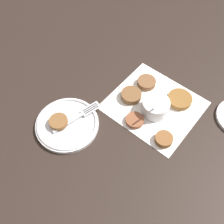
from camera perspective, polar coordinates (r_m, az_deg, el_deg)
The scene contains 11 objects.
ground_plane at distance 0.93m, azimuth 9.92°, elevation 0.89°, with size 4.00×4.00×0.00m, color black.
napkin at distance 0.93m, azimuth 9.17°, elevation 1.53°, with size 0.31×0.29×0.00m.
sauce_bowl at distance 0.90m, azimuth 9.53°, elevation 1.03°, with size 0.10×0.10×0.09m.
fritter_0 at distance 0.98m, azimuth 7.52°, elevation 6.41°, with size 0.07×0.07×0.02m.
fritter_1 at distance 0.93m, azimuth 4.21°, elevation 3.67°, with size 0.07×0.07×0.02m.
fritter_2 at distance 0.95m, azimuth 14.50°, elevation 2.68°, with size 0.09×0.09×0.02m.
fritter_3 at distance 0.88m, azimuth 4.96°, elevation -1.78°, with size 0.06×0.06×0.01m.
fritter_4 at distance 0.86m, azimuth 11.22°, elevation -5.82°, with size 0.06×0.06×0.02m.
serving_plate at distance 0.88m, azimuth -9.72°, elevation -2.61°, with size 0.21×0.21×0.02m.
fritter_on_plate at distance 0.87m, azimuth -11.57°, elevation -2.06°, with size 0.06×0.06×0.02m.
fork at distance 0.88m, azimuth -6.58°, elevation -0.47°, with size 0.05×0.18×0.00m.
Camera 1 is at (-0.23, 0.49, 0.76)m, focal length 42.00 mm.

